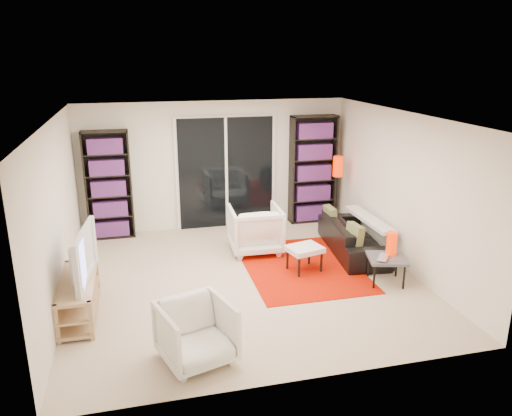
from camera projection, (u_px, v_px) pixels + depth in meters
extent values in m
plane|color=beige|center=(245.00, 279.00, 7.45)|extent=(5.00, 5.00, 0.00)
cube|color=white|center=(215.00, 165.00, 9.41)|extent=(5.00, 0.02, 2.40)
cube|color=white|center=(301.00, 274.00, 4.77)|extent=(5.00, 0.02, 2.40)
cube|color=white|center=(58.00, 215.00, 6.51)|extent=(0.02, 5.00, 2.40)
cube|color=white|center=(403.00, 191.00, 7.66)|extent=(0.02, 5.00, 2.40)
cube|color=white|center=(243.00, 117.00, 6.73)|extent=(5.00, 5.00, 0.02)
cube|color=white|center=(226.00, 173.00, 9.47)|extent=(1.92, 0.06, 2.16)
cube|color=black|center=(226.00, 173.00, 9.44)|extent=(1.80, 0.02, 2.10)
cube|color=white|center=(226.00, 173.00, 9.43)|extent=(0.05, 0.02, 2.10)
cube|color=black|center=(109.00, 185.00, 8.88)|extent=(0.80, 0.30, 1.95)
cube|color=#8E3370|center=(109.00, 185.00, 8.86)|extent=(0.70, 0.22, 1.85)
cube|color=black|center=(313.00, 170.00, 9.74)|extent=(0.90, 0.30, 2.10)
cube|color=#8E3370|center=(313.00, 170.00, 9.72)|extent=(0.80, 0.22, 2.00)
cube|color=#D5AF80|center=(77.00, 281.00, 6.27)|extent=(0.43, 1.36, 0.04)
cube|color=#D5AF80|center=(79.00, 298.00, 6.34)|extent=(0.43, 1.36, 0.03)
cube|color=#D5AF80|center=(81.00, 311.00, 6.40)|extent=(0.43, 1.36, 0.04)
cube|color=#D5AF80|center=(57.00, 325.00, 5.71)|extent=(0.05, 0.05, 0.50)
cube|color=#D5AF80|center=(69.00, 278.00, 6.89)|extent=(0.05, 0.05, 0.50)
cube|color=#D5AF80|center=(91.00, 321.00, 5.79)|extent=(0.05, 0.05, 0.50)
cube|color=#D5AF80|center=(97.00, 275.00, 6.97)|extent=(0.05, 0.05, 0.50)
imported|color=black|center=(76.00, 255.00, 6.17)|extent=(0.28, 1.15, 0.66)
cube|color=#BC1200|center=(301.00, 267.00, 7.86)|extent=(1.73, 2.34, 0.01)
imported|color=black|center=(353.00, 236.00, 8.38)|extent=(0.95, 1.96, 0.55)
imported|color=white|center=(255.00, 229.00, 8.39)|extent=(0.87, 0.90, 0.79)
imported|color=white|center=(196.00, 333.00, 5.37)|extent=(0.91, 0.93, 0.68)
cube|color=white|center=(305.00, 249.00, 7.62)|extent=(0.59, 0.53, 0.08)
cylinder|color=black|center=(299.00, 268.00, 7.45)|extent=(0.04, 0.04, 0.32)
cylinder|color=black|center=(287.00, 260.00, 7.73)|extent=(0.04, 0.04, 0.32)
cylinder|color=black|center=(321.00, 262.00, 7.63)|extent=(0.04, 0.04, 0.32)
cylinder|color=black|center=(309.00, 255.00, 7.91)|extent=(0.04, 0.04, 0.32)
cube|color=#48484E|center=(387.00, 258.00, 7.22)|extent=(0.64, 0.64, 0.04)
cylinder|color=black|center=(374.00, 276.00, 7.08)|extent=(0.03, 0.03, 0.38)
cylinder|color=black|center=(368.00, 264.00, 7.48)|extent=(0.03, 0.03, 0.38)
cylinder|color=black|center=(404.00, 277.00, 7.07)|extent=(0.03, 0.03, 0.38)
cylinder|color=black|center=(397.00, 265.00, 7.47)|extent=(0.03, 0.03, 0.38)
imported|color=silver|center=(387.00, 258.00, 7.14)|extent=(0.37, 0.39, 0.03)
cylinder|color=red|center=(392.00, 243.00, 7.26)|extent=(0.15, 0.15, 0.34)
cylinder|color=black|center=(335.00, 227.00, 9.65)|extent=(0.21, 0.21, 0.03)
cylinder|color=black|center=(336.00, 201.00, 9.49)|extent=(0.03, 0.03, 1.05)
cylinder|color=red|center=(338.00, 166.00, 9.29)|extent=(0.19, 0.19, 0.38)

